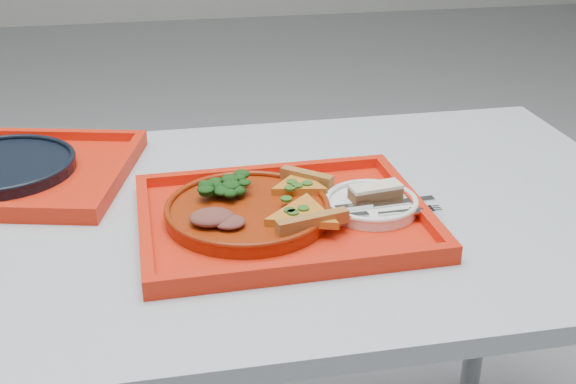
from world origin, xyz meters
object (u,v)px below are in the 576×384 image
object	(u,v)px
dinner_plate	(248,213)
tray_far	(3,175)
tray_main	(283,221)
navy_plate	(2,168)
dessert_bar	(376,192)

from	to	relation	value
dinner_plate	tray_far	bearing A→B (deg)	147.34
tray_main	tray_far	bearing A→B (deg)	148.46
dinner_plate	navy_plate	xyz separation A→B (m)	(-0.41, 0.26, -0.00)
tray_main	navy_plate	world-z (taller)	navy_plate
tray_far	dinner_plate	xyz separation A→B (m)	(0.41, -0.26, 0.02)
tray_main	tray_far	distance (m)	0.54
dinner_plate	navy_plate	distance (m)	0.49
tray_main	dessert_bar	distance (m)	0.16
tray_main	dinner_plate	size ratio (longest dim) A/B	1.73
dinner_plate	dessert_bar	bearing A→B (deg)	0.55
navy_plate	dessert_bar	world-z (taller)	dessert_bar
tray_far	navy_plate	bearing A→B (deg)	0.00
tray_main	navy_plate	xyz separation A→B (m)	(-0.47, 0.27, 0.01)
dinner_plate	navy_plate	size ratio (longest dim) A/B	1.00
tray_main	dessert_bar	xyz separation A→B (m)	(0.16, 0.01, 0.03)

